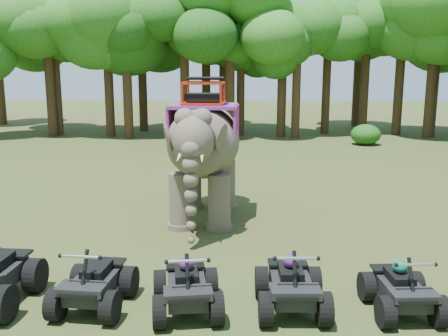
{
  "coord_description": "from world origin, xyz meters",
  "views": [
    {
      "loc": [
        0.62,
        -10.57,
        4.28
      ],
      "look_at": [
        0.0,
        1.2,
        1.9
      ],
      "focal_mm": 40.0,
      "sensor_mm": 36.0,
      "label": 1
    }
  ],
  "objects_px": {
    "atv_3": "(292,278)",
    "atv_2": "(187,280)",
    "atv_4": "(402,282)",
    "atv_1": "(94,276)",
    "elephant": "(204,150)"
  },
  "relations": [
    {
      "from": "atv_3",
      "to": "atv_4",
      "type": "height_order",
      "value": "atv_3"
    },
    {
      "from": "atv_4",
      "to": "atv_3",
      "type": "bearing_deg",
      "value": 175.29
    },
    {
      "from": "atv_4",
      "to": "atv_2",
      "type": "bearing_deg",
      "value": 177.28
    },
    {
      "from": "elephant",
      "to": "atv_2",
      "type": "relative_size",
      "value": 2.93
    },
    {
      "from": "atv_3",
      "to": "atv_2",
      "type": "bearing_deg",
      "value": -178.1
    },
    {
      "from": "elephant",
      "to": "atv_2",
      "type": "height_order",
      "value": "elephant"
    },
    {
      "from": "atv_1",
      "to": "atv_2",
      "type": "height_order",
      "value": "atv_1"
    },
    {
      "from": "elephant",
      "to": "atv_2",
      "type": "bearing_deg",
      "value": -86.13
    },
    {
      "from": "atv_4",
      "to": "atv_1",
      "type": "bearing_deg",
      "value": 175.74
    },
    {
      "from": "atv_2",
      "to": "atv_4",
      "type": "height_order",
      "value": "atv_2"
    },
    {
      "from": "atv_1",
      "to": "atv_2",
      "type": "bearing_deg",
      "value": 1.46
    },
    {
      "from": "atv_1",
      "to": "atv_3",
      "type": "relative_size",
      "value": 0.98
    },
    {
      "from": "atv_2",
      "to": "atv_3",
      "type": "relative_size",
      "value": 0.97
    },
    {
      "from": "atv_2",
      "to": "atv_3",
      "type": "distance_m",
      "value": 1.86
    },
    {
      "from": "atv_2",
      "to": "atv_3",
      "type": "xyz_separation_m",
      "value": [
        1.86,
        0.14,
        0.02
      ]
    }
  ]
}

